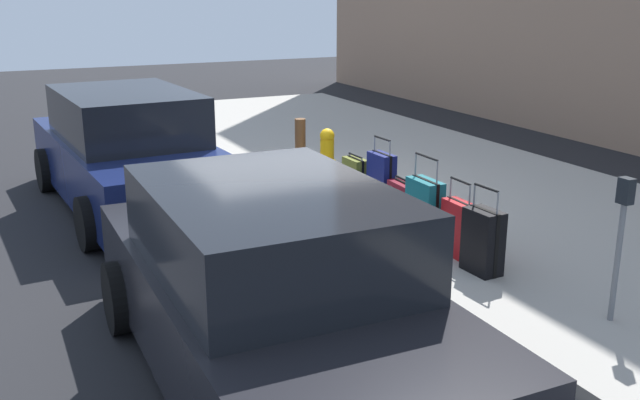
# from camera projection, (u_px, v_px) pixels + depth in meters

# --- Properties ---
(ground_plane) EXTENTS (40.00, 40.00, 0.00)m
(ground_plane) POSITION_uv_depth(u_px,v_px,m) (282.00, 206.00, 10.02)
(ground_plane) COLOR black
(sidewalk_curb) EXTENTS (18.00, 5.00, 0.14)m
(sidewalk_curb) POSITION_uv_depth(u_px,v_px,m) (433.00, 181.00, 11.05)
(sidewalk_curb) COLOR #ADA89E
(sidewalk_curb) RESTS_ON ground_plane
(suitcase_black_0) EXTENTS (0.41, 0.26, 0.90)m
(suitcase_black_0) POSITION_uv_depth(u_px,v_px,m) (483.00, 241.00, 7.22)
(suitcase_black_0) COLOR black
(suitcase_black_0) RESTS_ON sidewalk_curb
(suitcase_red_1) EXTENTS (0.41, 0.19, 0.84)m
(suitcase_red_1) POSITION_uv_depth(u_px,v_px,m) (458.00, 228.00, 7.69)
(suitcase_red_1) COLOR red
(suitcase_red_1) RESTS_ON sidewalk_curb
(suitcase_teal_2) EXTENTS (0.50, 0.22, 1.00)m
(suitcase_teal_2) POSITION_uv_depth(u_px,v_px,m) (424.00, 211.00, 8.12)
(suitcase_teal_2) COLOR #0F606B
(suitcase_teal_2) RESTS_ON sidewalk_curb
(suitcase_maroon_3) EXTENTS (0.49, 0.23, 0.59)m
(suitcase_maroon_3) POSITION_uv_depth(u_px,v_px,m) (404.00, 204.00, 8.68)
(suitcase_maroon_3) COLOR maroon
(suitcase_maroon_3) RESTS_ON sidewalk_curb
(suitcase_navy_4) EXTENTS (0.43, 0.20, 0.99)m
(suitcase_navy_4) POSITION_uv_depth(u_px,v_px,m) (381.00, 184.00, 9.12)
(suitcase_navy_4) COLOR navy
(suitcase_navy_4) RESTS_ON sidewalk_curb
(suitcase_olive_5) EXTENTS (0.41, 0.20, 0.68)m
(suitcase_olive_5) POSITION_uv_depth(u_px,v_px,m) (355.00, 181.00, 9.54)
(suitcase_olive_5) COLOR #59601E
(suitcase_olive_5) RESTS_ON sidewalk_curb
(fire_hydrant) EXTENTS (0.39, 0.21, 0.85)m
(fire_hydrant) POSITION_uv_depth(u_px,v_px,m) (327.00, 156.00, 10.37)
(fire_hydrant) COLOR #D89E0C
(fire_hydrant) RESTS_ON sidewalk_curb
(bollard_post) EXTENTS (0.16, 0.16, 0.90)m
(bollard_post) POSITION_uv_depth(u_px,v_px,m) (300.00, 149.00, 10.83)
(bollard_post) COLOR brown
(bollard_post) RESTS_ON sidewalk_curb
(parking_meter) EXTENTS (0.12, 0.09, 1.27)m
(parking_meter) POSITION_uv_depth(u_px,v_px,m) (621.00, 229.00, 6.03)
(parking_meter) COLOR slate
(parking_meter) RESTS_ON sidewalk_curb
(parked_car_charcoal_0) EXTENTS (4.35, 2.02, 1.54)m
(parked_car_charcoal_0) POSITION_uv_depth(u_px,v_px,m) (271.00, 293.00, 5.36)
(parked_car_charcoal_0) COLOR black
(parked_car_charcoal_0) RESTS_ON ground_plane
(parked_car_navy_1) EXTENTS (4.77, 2.17, 1.60)m
(parked_car_navy_1) POSITION_uv_depth(u_px,v_px,m) (129.00, 154.00, 9.75)
(parked_car_navy_1) COLOR #141E4C
(parked_car_navy_1) RESTS_ON ground_plane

